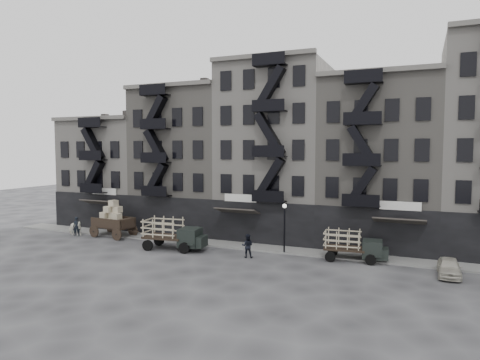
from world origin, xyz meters
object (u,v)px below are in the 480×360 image
at_px(stake_truck_east, 354,244).
at_px(horse, 75,228).
at_px(pedestrian_west, 77,226).
at_px(wagon, 112,216).
at_px(pedestrian_mid, 247,246).
at_px(car_east, 449,267).
at_px(stake_truck_west, 173,232).

bearing_deg(stake_truck_east, horse, 177.27).
xyz_separation_m(stake_truck_east, pedestrian_west, (-27.45, -1.08, -0.42)).
xyz_separation_m(wagon, pedestrian_mid, (15.65, -2.30, -1.13)).
xyz_separation_m(horse, stake_truck_east, (27.82, 0.98, 0.60)).
xyz_separation_m(car_east, pedestrian_mid, (-14.90, -0.79, 0.34)).
bearing_deg(stake_truck_east, pedestrian_west, 177.51).
height_order(horse, stake_truck_west, stake_truck_west).
xyz_separation_m(horse, stake_truck_west, (12.59, -1.34, 0.79)).
relative_size(pedestrian_west, pedestrian_mid, 1.00).
xyz_separation_m(stake_truck_east, pedestrian_mid, (-8.15, -2.32, -0.42)).
height_order(horse, wagon, wagon).
bearing_deg(horse, stake_truck_west, -93.95).
relative_size(stake_truck_west, stake_truck_east, 1.14).
height_order(wagon, car_east, wagon).
bearing_deg(horse, stake_truck_east, -85.84).
height_order(wagon, pedestrian_mid, wagon).
distance_m(horse, pedestrian_mid, 19.72).
distance_m(car_east, pedestrian_west, 34.21).
xyz_separation_m(pedestrian_west, pedestrian_mid, (19.30, -1.24, -0.00)).
distance_m(stake_truck_west, stake_truck_east, 15.41).
bearing_deg(pedestrian_west, wagon, -25.36).
bearing_deg(pedestrian_west, pedestrian_mid, -45.16).
relative_size(horse, pedestrian_west, 0.97).
distance_m(wagon, pedestrian_mid, 15.85).
relative_size(horse, car_east, 0.51).
xyz_separation_m(horse, wagon, (4.02, 0.96, 1.30)).
xyz_separation_m(horse, car_east, (34.57, -0.55, -0.16)).
bearing_deg(stake_truck_east, pedestrian_mid, -168.84).
height_order(horse, car_east, horse).
bearing_deg(stake_truck_west, car_east, -4.09).
height_order(car_east, pedestrian_mid, pedestrian_mid).
bearing_deg(wagon, pedestrian_west, -157.38).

